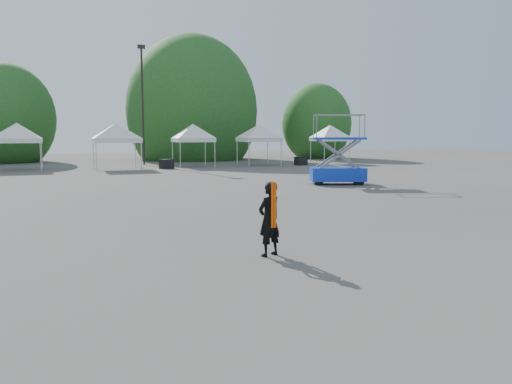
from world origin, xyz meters
name	(u,v)px	position (x,y,z in m)	size (l,w,h in m)	color
ground	(237,249)	(0.00, 0.00, 0.00)	(120.00, 120.00, 0.00)	#474442
light_pole_east	(142,98)	(3.00, 32.00, 5.52)	(0.60, 0.25, 9.80)	black
tree_mid_w	(5,119)	(-8.00, 40.00, 3.93)	(4.16, 4.16, 6.33)	#382314
tree_mid_e	(192,111)	(9.00, 39.00, 4.84)	(5.12, 5.12, 7.79)	#382314
tree_far_e	(316,124)	(22.00, 37.00, 3.63)	(3.84, 3.84, 5.84)	#382314
tent_d	(17,127)	(-6.31, 28.65, 3.06)	(4.52, 4.52, 3.88)	silver
tent_e	(116,127)	(0.28, 27.10, 3.06)	(4.61, 4.61, 3.88)	silver
tent_f	(193,127)	(6.18, 27.86, 3.06)	(4.11, 4.11, 3.88)	silver
tent_g	(259,128)	(11.56, 27.47, 3.06)	(4.20, 4.20, 3.88)	silver
tent_h	(330,128)	(18.42, 27.88, 3.06)	(3.77, 3.77, 3.88)	silver
man	(269,219)	(0.42, -0.89, 0.79)	(0.67, 0.57, 1.57)	black
scissor_lift	(338,149)	(9.59, 11.72, 1.78)	(3.03, 2.23, 3.53)	blue
crate_mid	(167,164)	(3.74, 26.28, 0.35)	(0.90, 0.70, 0.70)	black
crate_east	(301,161)	(14.83, 26.33, 0.35)	(0.90, 0.70, 0.70)	black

